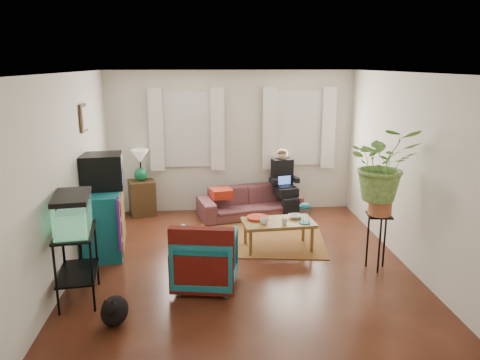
{
  "coord_description": "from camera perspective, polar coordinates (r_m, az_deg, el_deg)",
  "views": [
    {
      "loc": [
        -0.51,
        -6.03,
        2.72
      ],
      "look_at": [
        0.0,
        0.4,
        1.1
      ],
      "focal_mm": 35.0,
      "sensor_mm": 36.0,
      "label": 1
    }
  ],
  "objects": [
    {
      "name": "cup_b",
      "position": [
        6.84,
        5.44,
        -5.1
      ],
      "size": [
        0.1,
        0.1,
        0.09
      ],
      "primitive_type": "imported",
      "rotation": [
        0.0,
        0.0,
        0.08
      ],
      "color": "beige",
      "rests_on": "coffee_table"
    },
    {
      "name": "plant_stand",
      "position": [
        6.59,
        16.38,
        -7.24
      ],
      "size": [
        0.37,
        0.37,
        0.77
      ],
      "primitive_type": "cube",
      "rotation": [
        0.0,
        0.0,
        -0.13
      ],
      "color": "black",
      "rests_on": "floor"
    },
    {
      "name": "cup_a",
      "position": [
        6.84,
        2.94,
        -5.02
      ],
      "size": [
        0.13,
        0.13,
        0.09
      ],
      "primitive_type": "imported",
      "rotation": [
        0.0,
        0.0,
        0.08
      ],
      "color": "white",
      "rests_on": "coffee_table"
    },
    {
      "name": "floor",
      "position": [
        6.63,
        0.28,
        -10.1
      ],
      "size": [
        4.5,
        5.0,
        0.01
      ],
      "primitive_type": "cube",
      "color": "#4F2B14",
      "rests_on": "ground"
    },
    {
      "name": "wall_front",
      "position": [
        3.84,
        3.44,
        -7.63
      ],
      "size": [
        4.5,
        0.01,
        2.6
      ],
      "primitive_type": "cube",
      "color": "silver",
      "rests_on": "floor"
    },
    {
      "name": "aquarium",
      "position": [
        5.63,
        -19.72,
        -3.76
      ],
      "size": [
        0.48,
        0.74,
        0.45
      ],
      "primitive_type": "cube",
      "rotation": [
        0.0,
        0.0,
        0.14
      ],
      "color": "#7FD899",
      "rests_on": "aquarium_stand"
    },
    {
      "name": "curtains_left",
      "position": [
        8.52,
        -6.47,
        6.11
      ],
      "size": [
        1.36,
        0.06,
        1.5
      ],
      "primitive_type": "cube",
      "color": "white",
      "rests_on": "wall_back"
    },
    {
      "name": "ceiling",
      "position": [
        6.05,
        0.31,
        12.96
      ],
      "size": [
        4.5,
        5.0,
        0.01
      ],
      "primitive_type": "cube",
      "color": "white",
      "rests_on": "wall_back"
    },
    {
      "name": "window_right",
      "position": [
        8.77,
        7.13,
        6.32
      ],
      "size": [
        1.08,
        0.04,
        1.38
      ],
      "primitive_type": "cube",
      "color": "white",
      "rests_on": "wall_back"
    },
    {
      "name": "bowl",
      "position": [
        7.15,
        6.76,
        -4.43
      ],
      "size": [
        0.22,
        0.22,
        0.05
      ],
      "primitive_type": "imported",
      "rotation": [
        0.0,
        0.0,
        0.08
      ],
      "color": "white",
      "rests_on": "coffee_table"
    },
    {
      "name": "potted_plant",
      "position": [
        6.32,
        16.96,
        0.55
      ],
      "size": [
        0.97,
        0.87,
        0.98
      ],
      "primitive_type": "imported",
      "rotation": [
        0.0,
        0.0,
        -0.13
      ],
      "color": "#599947",
      "rests_on": "plant_stand"
    },
    {
      "name": "black_cat",
      "position": [
        5.33,
        -15.06,
        -14.82
      ],
      "size": [
        0.31,
        0.46,
        0.37
      ],
      "primitive_type": "ellipsoid",
      "rotation": [
        0.0,
        0.0,
        -0.06
      ],
      "color": "black",
      "rests_on": "floor"
    },
    {
      "name": "aquarium_stand",
      "position": [
        5.85,
        -19.19,
        -9.83
      ],
      "size": [
        0.53,
        0.81,
        0.85
      ],
      "primitive_type": "cube",
      "rotation": [
        0.0,
        0.0,
        0.14
      ],
      "color": "black",
      "rests_on": "floor"
    },
    {
      "name": "seated_person",
      "position": [
        8.64,
        5.35,
        -0.55
      ],
      "size": [
        0.57,
        0.65,
        1.09
      ],
      "primitive_type": null,
      "rotation": [
        0.0,
        0.0,
        0.23
      ],
      "color": "black",
      "rests_on": "sofa"
    },
    {
      "name": "birdcage",
      "position": [
        6.91,
        7.94,
        -4.01
      ],
      "size": [
        0.19,
        0.19,
        0.31
      ],
      "primitive_type": null,
      "rotation": [
        0.0,
        0.0,
        0.08
      ],
      "color": "#115B6B",
      "rests_on": "coffee_table"
    },
    {
      "name": "window_left",
      "position": [
        8.6,
        -6.46,
        6.18
      ],
      "size": [
        1.08,
        0.04,
        1.38
      ],
      "primitive_type": "cube",
      "color": "white",
      "rests_on": "wall_back"
    },
    {
      "name": "wall_right",
      "position": [
        6.78,
        19.6,
        1.18
      ],
      "size": [
        0.01,
        5.0,
        2.6
      ],
      "primitive_type": "cube",
      "color": "silver",
      "rests_on": "floor"
    },
    {
      "name": "side_table",
      "position": [
        8.76,
        -11.83,
        -2.11
      ],
      "size": [
        0.54,
        0.54,
        0.64
      ],
      "primitive_type": "cube",
      "rotation": [
        0.0,
        0.0,
        0.29
      ],
      "color": "#432F19",
      "rests_on": "floor"
    },
    {
      "name": "crt_tv",
      "position": [
        7.06,
        -16.46,
        1.04
      ],
      "size": [
        0.64,
        0.59,
        0.5
      ],
      "primitive_type": "cube",
      "rotation": [
        0.0,
        0.0,
        0.12
      ],
      "color": "black",
      "rests_on": "dresser"
    },
    {
      "name": "snack_tray",
      "position": [
        7.06,
        2.15,
        -4.63
      ],
      "size": [
        0.35,
        0.35,
        0.04
      ],
      "primitive_type": "cylinder",
      "rotation": [
        0.0,
        0.0,
        0.08
      ],
      "color": "#B21414",
      "rests_on": "coffee_table"
    },
    {
      "name": "picture_frame",
      "position": [
        7.13,
        -18.49,
        7.18
      ],
      "size": [
        0.04,
        0.32,
        0.4
      ],
      "primitive_type": "cube",
      "color": "#3D2616",
      "rests_on": "wall_left"
    },
    {
      "name": "curtains_right",
      "position": [
        8.69,
        7.24,
        6.25
      ],
      "size": [
        1.36,
        0.06,
        1.5
      ],
      "primitive_type": "cube",
      "color": "white",
      "rests_on": "wall_back"
    },
    {
      "name": "area_rug",
      "position": [
        7.5,
        2.4,
        -7.12
      ],
      "size": [
        2.19,
        1.84,
        0.01
      ],
      "primitive_type": "cube",
      "rotation": [
        0.0,
        0.0,
        -0.13
      ],
      "color": "maroon",
      "rests_on": "floor"
    },
    {
      "name": "sofa",
      "position": [
        8.46,
        1.19,
        -2.12
      ],
      "size": [
        1.95,
        1.12,
        0.72
      ],
      "primitive_type": "imported",
      "rotation": [
        0.0,
        0.0,
        0.23
      ],
      "color": "brown",
      "rests_on": "floor"
    },
    {
      "name": "table_lamp",
      "position": [
        8.62,
        -12.03,
        1.68
      ],
      "size": [
        0.41,
        0.41,
        0.58
      ],
      "primitive_type": null,
      "rotation": [
        0.0,
        0.0,
        0.29
      ],
      "color": "white",
      "rests_on": "side_table"
    },
    {
      "name": "dresser",
      "position": [
        7.15,
        -16.29,
        -4.81
      ],
      "size": [
        0.65,
        1.11,
        0.94
      ],
      "primitive_type": "cube",
      "rotation": [
        0.0,
        0.0,
        0.12
      ],
      "color": "#126F71",
      "rests_on": "floor"
    },
    {
      "name": "coffee_table",
      "position": [
        7.07,
        4.66,
        -6.68
      ],
      "size": [
        1.09,
        0.66,
        0.44
      ],
      "primitive_type": "cube",
      "rotation": [
        0.0,
        0.0,
        0.08
      ],
      "color": "brown",
      "rests_on": "floor"
    },
    {
      "name": "serape_throw",
      "position": [
        5.56,
        -4.71,
        -8.99
      ],
      "size": [
        0.79,
        0.3,
        0.63
      ],
      "primitive_type": "cube",
      "rotation": [
        0.0,
        0.0,
        -0.16
      ],
      "color": "#9E0A0A",
      "rests_on": "armchair"
    },
    {
      "name": "wall_back",
      "position": [
        8.66,
        -1.1,
        4.66
      ],
      "size": [
        4.5,
        0.01,
        2.6
      ],
      "primitive_type": "cube",
      "color": "silver",
      "rests_on": "floor"
    },
    {
      "name": "armchair",
      "position": [
        5.89,
        -4.2,
        -9.3
      ],
      "size": [
        0.85,
        0.81,
        0.77
      ],
      "primitive_type": "imported",
      "rotation": [
        0.0,
        0.0,
        2.98
      ],
      "color": "#106465",
      "rests_on": "floor"
    },
    {
      "name": "wall_left",
      "position": [
        6.44,
        -20.1,
        0.48
      ],
      "size": [
        0.01,
        5.0,
        2.6
      ],
      "primitive_type": "cube",
      "color": "silver",
      "rests_on": "floor"
    }
  ]
}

